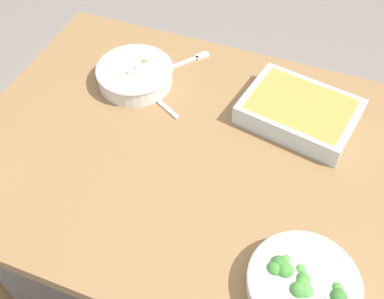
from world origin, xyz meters
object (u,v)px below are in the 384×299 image
(broccoli_bowl, at_px, (303,285))
(fork_on_table, at_px, (188,61))
(spoon_by_stew, at_px, (153,96))
(baking_dish, at_px, (300,111))
(stew_bowl, at_px, (135,74))

(broccoli_bowl, distance_m, fork_on_table, 0.78)
(spoon_by_stew, height_order, fork_on_table, spoon_by_stew)
(broccoli_bowl, distance_m, baking_dish, 0.50)
(spoon_by_stew, bearing_deg, stew_bowl, 151.36)
(baking_dish, relative_size, spoon_by_stew, 2.07)
(baking_dish, bearing_deg, spoon_by_stew, -171.29)
(baking_dish, distance_m, spoon_by_stew, 0.42)
(broccoli_bowl, relative_size, fork_on_table, 1.56)
(stew_bowl, height_order, baking_dish, same)
(stew_bowl, xyz_separation_m, broccoli_bowl, (0.60, -0.47, -0.00))
(baking_dish, relative_size, fork_on_table, 2.23)
(spoon_by_stew, distance_m, fork_on_table, 0.19)
(fork_on_table, bearing_deg, spoon_by_stew, -101.03)
(stew_bowl, bearing_deg, broccoli_bowl, -37.69)
(spoon_by_stew, bearing_deg, baking_dish, 8.71)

